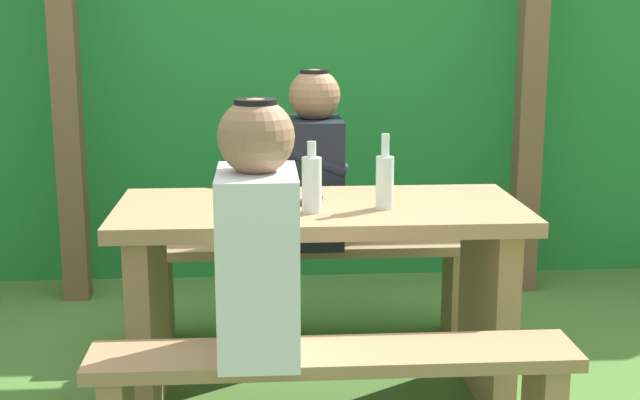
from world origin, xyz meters
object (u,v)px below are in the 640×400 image
object	(u,v)px
person_black_coat	(315,164)
drinking_glass	(262,187)
person_white_shirt	(258,238)
bench_far	(310,270)
bench_near	(334,389)
picnic_table	(320,268)
bottle_left	(385,180)
bottle_right	(312,183)
cell_phone	(311,201)

from	to	relation	value
person_black_coat	drinking_glass	size ratio (longest dim) A/B	7.99
person_white_shirt	bench_far	bearing A→B (deg)	79.84
bench_near	person_white_shirt	distance (m)	0.50
bench_near	bench_far	size ratio (longest dim) A/B	1.00
picnic_table	bottle_left	bearing A→B (deg)	-19.45
bottle_right	bench_near	bearing A→B (deg)	-85.80
picnic_table	bottle_left	distance (m)	0.40
bottle_left	bottle_right	world-z (taller)	bottle_left
picnic_table	person_black_coat	size ratio (longest dim) A/B	1.95
bottle_left	bench_near	bearing A→B (deg)	-112.23
drinking_glass	bench_near	bearing A→B (deg)	-73.85
bench_near	person_black_coat	bearing A→B (deg)	89.14
bench_far	drinking_glass	bearing A→B (deg)	-111.40
bottle_left	person_white_shirt	bearing A→B (deg)	-129.45
bench_far	person_black_coat	distance (m)	0.45
person_white_shirt	bottle_left	world-z (taller)	person_white_shirt
bench_near	person_white_shirt	bearing A→B (deg)	179.11
person_white_shirt	bottle_right	distance (m)	0.51
picnic_table	bench_near	world-z (taller)	picnic_table
person_white_shirt	bottle_right	bearing A→B (deg)	69.53
bottle_left	cell_phone	distance (m)	0.28
bench_near	bottle_right	world-z (taller)	bottle_right
bench_far	cell_phone	world-z (taller)	cell_phone
person_black_coat	person_white_shirt	bearing A→B (deg)	-101.02
person_white_shirt	person_black_coat	distance (m)	1.21
drinking_glass	cell_phone	bearing A→B (deg)	-17.83
bench_far	person_white_shirt	bearing A→B (deg)	-100.16
bench_far	cell_phone	distance (m)	0.70
picnic_table	drinking_glass	distance (m)	0.35
cell_phone	bottle_left	bearing A→B (deg)	-15.71
bench_far	drinking_glass	size ratio (longest dim) A/B	15.56
picnic_table	bench_far	distance (m)	0.62
picnic_table	bench_far	size ratio (longest dim) A/B	1.00
person_white_shirt	bottle_left	distance (m)	0.67
bench_far	person_white_shirt	xyz separation A→B (m)	(-0.21, -1.19, 0.45)
cell_phone	bench_far	bearing A→B (deg)	95.94
bottle_left	picnic_table	bearing A→B (deg)	160.55
person_black_coat	bottle_left	size ratio (longest dim) A/B	2.84
picnic_table	cell_phone	world-z (taller)	cell_phone
person_black_coat	bottle_right	size ratio (longest dim) A/B	3.04
bench_near	bottle_right	distance (m)	0.70
person_white_shirt	cell_phone	distance (m)	0.65
drinking_glass	bench_far	bearing A→B (deg)	68.60
bench_far	person_black_coat	size ratio (longest dim) A/B	1.95
drinking_glass	picnic_table	bearing A→B (deg)	-24.26
picnic_table	bottle_right	xyz separation A→B (m)	(-0.04, -0.12, 0.33)
picnic_table	bench_near	xyz separation A→B (m)	(0.00, -0.60, -0.18)
person_black_coat	bench_near	bearing A→B (deg)	-90.86
person_white_shirt	bottle_right	xyz separation A→B (m)	(0.18, 0.48, 0.06)
drinking_glass	bottle_left	world-z (taller)	bottle_left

